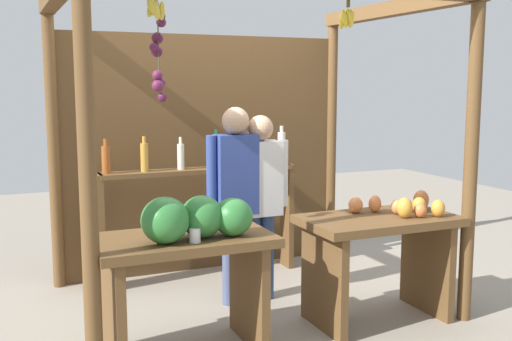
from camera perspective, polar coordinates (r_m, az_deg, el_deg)
ground_plane at (r=5.09m, az=-0.91°, el=-12.02°), size 12.00×12.00×0.00m
market_stall at (r=5.20m, az=-2.89°, el=4.50°), size 2.82×2.10×2.43m
fruit_counter_left at (r=3.93m, az=-6.33°, el=-7.52°), size 1.13×0.66×1.07m
fruit_counter_right at (r=4.64m, az=11.52°, el=-6.68°), size 1.13×0.64×0.94m
bottle_shelf_unit at (r=5.52m, az=-5.21°, el=-2.02°), size 1.81×0.22×1.36m
vendor_man at (r=4.81m, az=-1.88°, el=-1.63°), size 0.48×0.21×1.57m
vendor_woman at (r=4.91m, az=0.39°, el=-1.97°), size 0.48×0.20×1.50m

